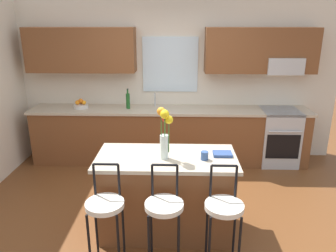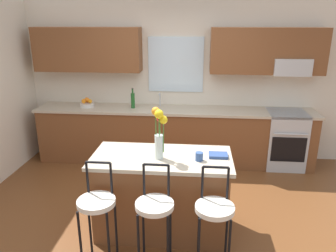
{
  "view_description": "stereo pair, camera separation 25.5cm",
  "coord_description": "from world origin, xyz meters",
  "views": [
    {
      "loc": [
        0.13,
        -3.43,
        2.31
      ],
      "look_at": [
        0.01,
        0.55,
        1.0
      ],
      "focal_mm": 34.61,
      "sensor_mm": 36.0,
      "label": 1
    },
    {
      "loc": [
        0.38,
        -3.41,
        2.31
      ],
      "look_at": [
        0.01,
        0.55,
        1.0
      ],
      "focal_mm": 34.61,
      "sensor_mm": 36.0,
      "label": 2
    }
  ],
  "objects": [
    {
      "name": "counter_run",
      "position": [
        -0.0,
        1.7,
        0.47
      ],
      "size": [
        4.56,
        0.64,
        0.92
      ],
      "color": "brown",
      "rests_on": "ground"
    },
    {
      "name": "bar_stool_far",
      "position": [
        0.56,
        -0.83,
        0.64
      ],
      "size": [
        0.36,
        0.36,
        1.04
      ],
      "color": "black",
      "rests_on": "ground"
    },
    {
      "name": "fruit_bowl_oranges",
      "position": [
        -1.47,
        1.7,
        0.97
      ],
      "size": [
        0.24,
        0.24,
        0.16
      ],
      "color": "silver",
      "rests_on": "counter_run"
    },
    {
      "name": "kitchen_island",
      "position": [
        0.01,
        -0.24,
        0.46
      ],
      "size": [
        1.5,
        0.74,
        0.92
      ],
      "color": "brown",
      "rests_on": "ground"
    },
    {
      "name": "mug_ceramic",
      "position": [
        0.41,
        -0.32,
        0.97
      ],
      "size": [
        0.08,
        0.08,
        0.09
      ],
      "primitive_type": "cylinder",
      "color": "#33518C",
      "rests_on": "kitchen_island"
    },
    {
      "name": "bar_stool_near",
      "position": [
        -0.54,
        -0.83,
        0.64
      ],
      "size": [
        0.36,
        0.36,
        1.04
      ],
      "color": "black",
      "rests_on": "ground"
    },
    {
      "name": "back_wall_assembly",
      "position": [
        0.03,
        1.98,
        1.51
      ],
      "size": [
        5.6,
        0.5,
        2.7
      ],
      "color": "beige",
      "rests_on": "ground"
    },
    {
      "name": "oven_range",
      "position": [
        1.8,
        1.68,
        0.46
      ],
      "size": [
        0.6,
        0.64,
        0.92
      ],
      "color": "#B7BABC",
      "rests_on": "ground"
    },
    {
      "name": "ground_plane",
      "position": [
        0.0,
        0.0,
        0.0
      ],
      "size": [
        14.0,
        14.0,
        0.0
      ],
      "primitive_type": "plane",
      "color": "brown"
    },
    {
      "name": "bar_stool_middle",
      "position": [
        0.01,
        -0.83,
        0.64
      ],
      "size": [
        0.36,
        0.36,
        1.04
      ],
      "color": "black",
      "rests_on": "ground"
    },
    {
      "name": "cookbook",
      "position": [
        0.62,
        -0.2,
        0.94
      ],
      "size": [
        0.2,
        0.15,
        0.03
      ],
      "primitive_type": "cube",
      "color": "navy",
      "rests_on": "kitchen_island"
    },
    {
      "name": "sink_faucet",
      "position": [
        -0.25,
        1.84,
        1.06
      ],
      "size": [
        0.02,
        0.13,
        0.23
      ],
      "color": "#B7BABC",
      "rests_on": "counter_run"
    },
    {
      "name": "bottle_olive_oil",
      "position": [
        -0.68,
        1.7,
        1.05
      ],
      "size": [
        0.06,
        0.06,
        0.33
      ],
      "color": "#1E5923",
      "rests_on": "counter_run"
    },
    {
      "name": "flower_vase",
      "position": [
        -0.0,
        -0.31,
        1.23
      ],
      "size": [
        0.16,
        0.15,
        0.56
      ],
      "color": "silver",
      "rests_on": "kitchen_island"
    }
  ]
}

